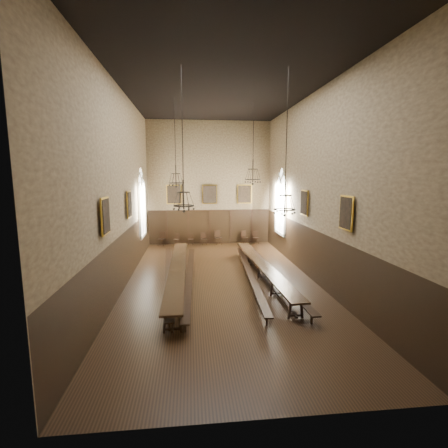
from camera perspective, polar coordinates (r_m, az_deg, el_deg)
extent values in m
cube|color=black|center=(15.94, -0.49, -10.12)|extent=(9.00, 18.00, 0.02)
cube|color=black|center=(15.59, -0.54, 23.11)|extent=(9.00, 18.00, 0.02)
cube|color=#93815A|center=(24.08, -2.58, 7.16)|extent=(9.00, 0.02, 9.00)
cube|color=#93815A|center=(6.21, 7.46, 2.93)|extent=(9.00, 0.02, 9.00)
cube|color=#93815A|center=(15.34, -17.62, 5.94)|extent=(0.02, 18.00, 9.00)
cube|color=#93815A|center=(16.17, 15.70, 6.14)|extent=(0.02, 18.00, 9.00)
cube|color=black|center=(15.53, -8.15, -7.58)|extent=(0.76, 10.74, 0.08)
cube|color=black|center=(16.16, 6.90, -7.14)|extent=(1.09, 9.95, 0.07)
cube|color=black|center=(15.87, -9.72, -8.57)|extent=(1.04, 10.70, 0.05)
cube|color=black|center=(15.59, -6.10, -8.84)|extent=(0.61, 10.49, 0.05)
cube|color=black|center=(15.99, 4.50, -8.37)|extent=(0.92, 10.42, 0.05)
cube|color=black|center=(16.22, 8.39, -8.18)|extent=(0.71, 10.53, 0.05)
cube|color=black|center=(24.03, -10.94, -2.63)|extent=(0.57, 0.57, 0.05)
cube|color=black|center=(24.17, -10.92, -1.91)|extent=(0.45, 0.17, 0.54)
cube|color=black|center=(24.10, -8.38, -2.73)|extent=(0.49, 0.49, 0.05)
cube|color=black|center=(24.21, -8.38, -2.13)|extent=(0.37, 0.16, 0.45)
cube|color=black|center=(24.04, -5.89, -2.71)|extent=(0.40, 0.40, 0.05)
cube|color=black|center=(24.16, -5.90, -2.10)|extent=(0.38, 0.05, 0.45)
cube|color=black|center=(24.07, -3.58, -2.66)|extent=(0.47, 0.47, 0.05)
cube|color=black|center=(24.19, -3.60, -2.06)|extent=(0.38, 0.14, 0.45)
cube|color=black|center=(24.06, -1.02, -2.45)|extent=(0.57, 0.57, 0.05)
cube|color=black|center=(24.21, -1.06, -1.74)|extent=(0.45, 0.17, 0.54)
cube|color=black|center=(24.32, 3.63, -2.43)|extent=(0.54, 0.54, 0.05)
cube|color=black|center=(24.45, 3.57, -1.77)|extent=(0.42, 0.18, 0.51)
cube|color=black|center=(24.50, 5.61, -2.44)|extent=(0.41, 0.41, 0.05)
cube|color=black|center=(24.62, 5.54, -1.81)|extent=(0.40, 0.05, 0.48)
cylinder|color=black|center=(17.48, -8.63, 15.76)|extent=(0.03, 0.03, 3.38)
torus|color=black|center=(17.34, -8.44, 7.16)|extent=(0.75, 0.75, 0.04)
torus|color=black|center=(17.34, -8.47, 8.76)|extent=(0.48, 0.48, 0.04)
cylinder|color=black|center=(17.34, -8.46, 8.47)|extent=(0.05, 0.05, 1.06)
cylinder|color=black|center=(18.43, 5.20, 15.97)|extent=(0.03, 0.03, 3.04)
torus|color=black|center=(18.28, 5.09, 7.80)|extent=(0.89, 0.89, 0.05)
torus|color=black|center=(18.28, 5.12, 9.60)|extent=(0.57, 0.57, 0.04)
cylinder|color=black|center=(18.28, 5.11, 9.27)|extent=(0.06, 0.06, 1.26)
cylinder|color=black|center=(12.48, -7.36, 17.10)|extent=(0.03, 0.03, 4.07)
torus|color=black|center=(12.39, -7.09, 3.20)|extent=(0.79, 0.79, 0.05)
torus|color=black|center=(12.35, -7.14, 5.56)|extent=(0.50, 0.50, 0.04)
cylinder|color=black|center=(12.36, -7.13, 5.13)|extent=(0.06, 0.06, 1.11)
cylinder|color=black|center=(12.76, 11.01, 16.62)|extent=(0.03, 0.03, 4.16)
torus|color=black|center=(12.70, 10.60, 2.53)|extent=(0.84, 0.84, 0.05)
torus|color=black|center=(12.65, 10.67, 4.99)|extent=(0.54, 0.54, 0.04)
cylinder|color=black|center=(12.66, 10.66, 4.54)|extent=(0.06, 0.06, 1.19)
cube|color=gold|center=(23.97, -8.78, 5.15)|extent=(1.10, 0.12, 1.40)
cube|color=black|center=(23.97, -8.78, 5.15)|extent=(0.98, 0.02, 1.28)
cube|color=gold|center=(23.99, -2.54, 5.24)|extent=(1.10, 0.12, 1.40)
cube|color=black|center=(23.99, -2.54, 5.24)|extent=(0.98, 0.02, 1.28)
cube|color=gold|center=(24.28, 3.62, 5.27)|extent=(1.10, 0.12, 1.40)
cube|color=black|center=(24.28, 3.62, 5.27)|extent=(0.98, 0.02, 1.28)
cube|color=gold|center=(16.35, -16.35, 3.33)|extent=(0.12, 1.00, 1.30)
cube|color=black|center=(16.35, -16.35, 3.33)|extent=(0.02, 0.88, 1.18)
cube|color=gold|center=(11.97, -20.16, 1.33)|extent=(0.12, 1.00, 1.30)
cube|color=black|center=(11.97, -20.16, 1.33)|extent=(0.02, 0.88, 1.18)
cube|color=gold|center=(17.10, 13.96, 3.64)|extent=(0.12, 1.00, 1.30)
cube|color=black|center=(17.10, 13.96, 3.64)|extent=(0.02, 0.88, 1.18)
cube|color=gold|center=(12.99, 20.70, 1.83)|extent=(0.12, 1.00, 1.30)
cube|color=black|center=(12.99, 20.70, 1.83)|extent=(0.02, 0.88, 1.18)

